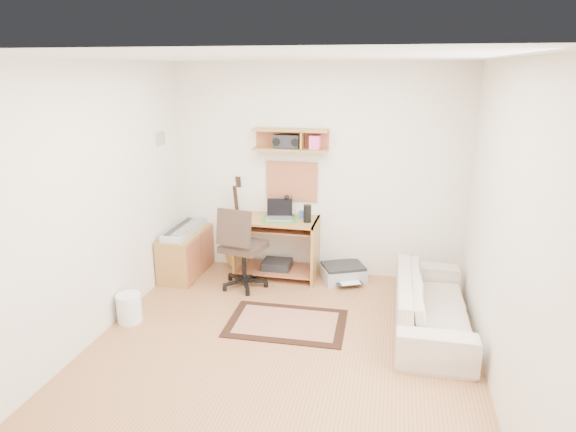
% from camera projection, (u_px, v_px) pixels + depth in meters
% --- Properties ---
extents(floor, '(3.60, 4.00, 0.01)m').
position_uv_depth(floor, '(280.00, 353.00, 4.59)').
color(floor, '#A87146').
rests_on(floor, ground).
extents(ceiling, '(3.60, 4.00, 0.01)m').
position_uv_depth(ceiling, '(278.00, 56.00, 3.85)').
color(ceiling, white).
rests_on(ceiling, ground).
extents(back_wall, '(3.60, 0.01, 2.60)m').
position_uv_depth(back_wall, '(316.00, 172.00, 6.10)').
color(back_wall, silver).
rests_on(back_wall, ground).
extents(left_wall, '(0.01, 4.00, 2.60)m').
position_uv_depth(left_wall, '(89.00, 206.00, 4.59)').
color(left_wall, silver).
rests_on(left_wall, ground).
extents(right_wall, '(0.01, 4.00, 2.60)m').
position_uv_depth(right_wall, '(506.00, 232.00, 3.86)').
color(right_wall, silver).
rests_on(right_wall, ground).
extents(wall_shelf, '(0.90, 0.25, 0.26)m').
position_uv_depth(wall_shelf, '(290.00, 140.00, 5.92)').
color(wall_shelf, '#A5763A').
rests_on(wall_shelf, back_wall).
extents(cork_board, '(0.64, 0.03, 0.49)m').
position_uv_depth(cork_board, '(292.00, 181.00, 6.17)').
color(cork_board, tan).
rests_on(cork_board, back_wall).
extents(wall_photo, '(0.02, 0.20, 0.15)m').
position_uv_depth(wall_photo, '(160.00, 139.00, 5.87)').
color(wall_photo, '#4C8CBF').
rests_on(wall_photo, left_wall).
extents(desk, '(1.00, 0.55, 0.75)m').
position_uv_depth(desk, '(277.00, 248.00, 6.19)').
color(desk, '#A5763A').
rests_on(desk, floor).
extents(laptop, '(0.36, 0.36, 0.24)m').
position_uv_depth(laptop, '(279.00, 210.00, 6.02)').
color(laptop, silver).
rests_on(laptop, desk).
extents(speaker, '(0.09, 0.09, 0.21)m').
position_uv_depth(speaker, '(307.00, 214.00, 5.93)').
color(speaker, black).
rests_on(speaker, desk).
extents(desk_lamp, '(0.09, 0.09, 0.28)m').
position_uv_depth(desk_lamp, '(291.00, 206.00, 6.14)').
color(desk_lamp, black).
rests_on(desk_lamp, desk).
extents(pencil_cup, '(0.06, 0.06, 0.09)m').
position_uv_depth(pencil_cup, '(301.00, 214.00, 6.11)').
color(pencil_cup, '#375DA5').
rests_on(pencil_cup, desk).
extents(boombox, '(0.31, 0.14, 0.16)m').
position_uv_depth(boombox, '(287.00, 141.00, 5.93)').
color(boombox, black).
rests_on(boombox, wall_shelf).
extents(rug, '(1.21, 0.82, 0.02)m').
position_uv_depth(rug, '(287.00, 323.00, 5.11)').
color(rug, tan).
rests_on(rug, floor).
extents(task_chair, '(0.61, 0.61, 1.02)m').
position_uv_depth(task_chair, '(244.00, 246.00, 5.84)').
color(task_chair, '#34271E').
rests_on(task_chair, floor).
extents(cabinet, '(0.40, 0.90, 0.55)m').
position_uv_depth(cabinet, '(186.00, 253.00, 6.29)').
color(cabinet, '#A5763A').
rests_on(cabinet, floor).
extents(music_keyboard, '(0.26, 0.84, 0.07)m').
position_uv_depth(music_keyboard, '(184.00, 230.00, 6.20)').
color(music_keyboard, '#B2B5BA').
rests_on(music_keyboard, cabinet).
extents(guitar, '(0.34, 0.23, 1.21)m').
position_uv_depth(guitar, '(237.00, 224.00, 6.36)').
color(guitar, '#A87C33').
rests_on(guitar, floor).
extents(waste_basket, '(0.30, 0.30, 0.30)m').
position_uv_depth(waste_basket, '(129.00, 308.00, 5.12)').
color(waste_basket, white).
rests_on(waste_basket, floor).
extents(printer, '(0.62, 0.56, 0.19)m').
position_uv_depth(printer, '(343.00, 273.00, 6.14)').
color(printer, '#A5A8AA').
rests_on(printer, floor).
extents(sofa, '(0.52, 1.79, 0.70)m').
position_uv_depth(sofa, '(433.00, 296.00, 4.94)').
color(sofa, '#C1AF99').
rests_on(sofa, floor).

